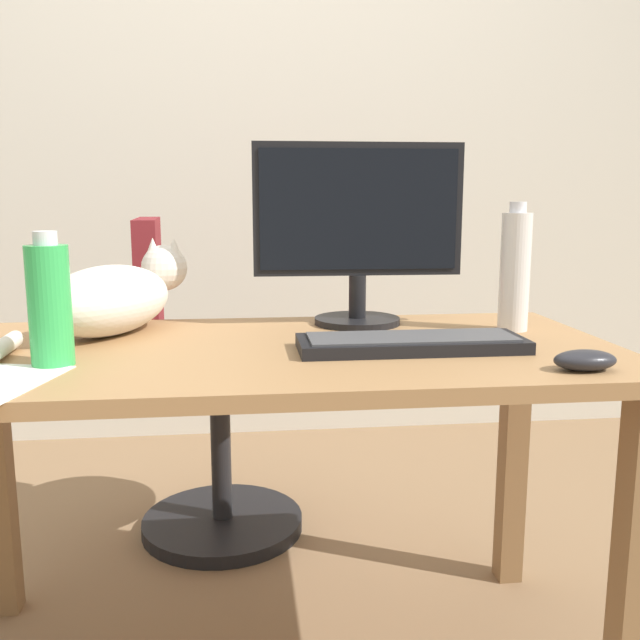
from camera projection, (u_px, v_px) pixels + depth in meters
name	position (u px, v px, depth m)	size (l,w,h in m)	color
back_wall	(251.00, 121.00, 2.77)	(6.00, 0.04, 2.60)	beige
desk	(270.00, 398.00, 1.39)	(1.39, 0.68, 0.71)	#9E7247
office_chair	(202.00, 400.00, 2.02)	(0.48, 0.48, 0.94)	black
monitor	(358.00, 227.00, 1.57)	(0.48, 0.20, 0.41)	black
keyboard	(411.00, 343.00, 1.34)	(0.44, 0.15, 0.03)	black
cat	(115.00, 296.00, 1.49)	(0.34, 0.55, 0.20)	silver
computer_mouse	(585.00, 360.00, 1.18)	(0.11, 0.06, 0.04)	#232328
water_bottle	(50.00, 304.00, 1.20)	(0.07, 0.07, 0.24)	green
spray_bottle	(515.00, 271.00, 1.52)	(0.07, 0.07, 0.28)	silver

